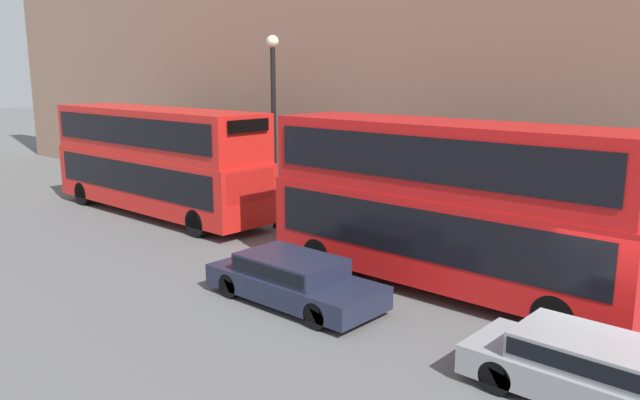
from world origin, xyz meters
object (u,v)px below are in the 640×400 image
car_dark_sedan (591,368)px  bus_second_in_queue (156,157)px  car_hatchback (293,278)px  bus_leading (446,199)px  pedestrian (516,250)px

car_dark_sedan → bus_second_in_queue: bearing=79.4°
car_dark_sedan → car_hatchback: size_ratio=0.93×
bus_leading → car_dark_sedan: bus_leading is taller
car_hatchback → pedestrian: (5.62, -3.27, 0.14)m
car_hatchback → bus_leading: bearing=-33.8°
car_dark_sedan → pedestrian: size_ratio=2.58×
bus_leading → car_dark_sedan: bearing=-124.3°
bus_leading → car_hatchback: (-3.40, 2.27, -1.80)m
bus_leading → car_hatchback: bus_leading is taller
bus_second_in_queue → car_dark_sedan: bus_second_in_queue is taller
bus_leading → car_dark_sedan: size_ratio=2.30×
bus_leading → pedestrian: (2.22, -1.00, -1.67)m
car_hatchback → bus_second_in_queue: bearing=72.8°
car_dark_sedan → bus_leading: bearing=55.7°
bus_second_in_queue → car_dark_sedan: (-3.40, -18.24, -1.71)m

